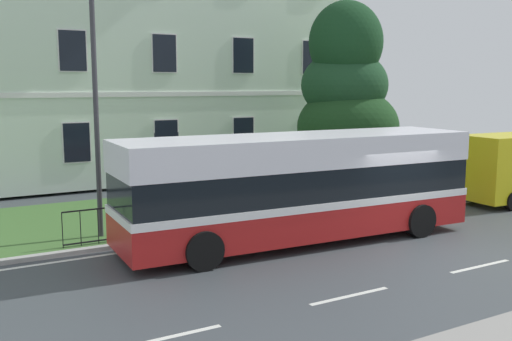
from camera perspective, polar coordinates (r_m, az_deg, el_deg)
name	(u,v)px	position (r m, az deg, el deg)	size (l,w,h in m)	color
ground_plane	(391,238)	(17.22, 13.11, -6.45)	(60.00, 56.00, 0.18)	#3D4347
georgian_townhouse	(128,35)	(29.57, -12.40, 12.83)	(19.14, 9.59, 13.13)	silver
iron_verge_railing	(263,206)	(18.07, 0.64, -3.46)	(12.09, 0.04, 0.97)	black
evergreen_tree	(345,119)	(23.67, 8.71, 4.99)	(4.15, 4.32, 8.25)	#423328
single_decker_bus	(299,186)	(16.12, 4.28, -1.50)	(10.27, 3.08, 2.97)	#B11C1B
street_lamp_post	(95,87)	(16.52, -15.51, 7.90)	(0.36, 0.24, 7.32)	#333338
litter_bin	(306,196)	(19.42, 4.90, -2.52)	(0.56, 0.56, 1.09)	#23472D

